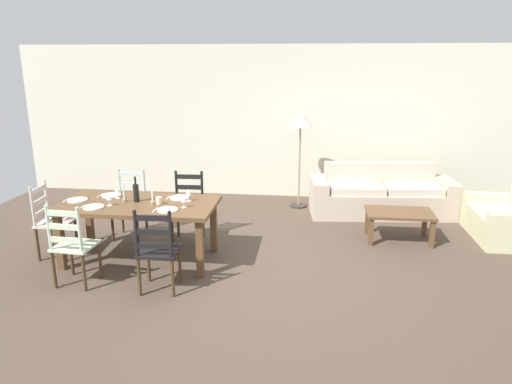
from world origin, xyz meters
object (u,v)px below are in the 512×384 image
(standing_lamp, at_px, (300,125))
(dining_chair_far_right, at_px, (188,207))
(wine_glass_far_left, at_px, (117,190))
(dining_chair_head_west, at_px, (51,220))
(dining_chair_near_left, at_px, (72,245))
(dining_chair_near_right, at_px, (157,250))
(wine_glass_near_left, at_px, (109,197))
(wine_bottle, at_px, (136,192))
(coffee_table, at_px, (399,216))
(armchair_upholstered, at_px, (509,222))
(dining_chair_far_left, at_px, (130,204))
(coffee_cup_primary, at_px, (159,201))
(dining_table, at_px, (139,210))
(wine_glass_near_right, at_px, (183,199))
(wine_glass_far_right, at_px, (188,193))
(couch, at_px, (381,196))

(standing_lamp, bearing_deg, dining_chair_far_right, -130.37)
(wine_glass_far_left, bearing_deg, dining_chair_head_west, -169.23)
(dining_chair_near_left, relative_size, dining_chair_near_right, 1.00)
(wine_glass_near_left, relative_size, wine_glass_far_left, 1.00)
(wine_bottle, height_order, coffee_table, wine_bottle)
(wine_glass_near_left, bearing_deg, dining_chair_head_west, 170.38)
(dining_chair_near_left, relative_size, armchair_upholstered, 0.82)
(dining_chair_near_right, distance_m, standing_lamp, 3.66)
(dining_chair_far_left, bearing_deg, wine_glass_far_left, -80.24)
(wine_glass_far_left, relative_size, coffee_cup_primary, 1.79)
(dining_chair_far_right, distance_m, coffee_table, 2.92)
(dining_chair_far_left, xyz_separation_m, coffee_cup_primary, (0.70, -0.80, 0.32))
(coffee_cup_primary, bearing_deg, dining_chair_far_left, 131.27)
(dining_chair_head_west, height_order, coffee_cup_primary, dining_chair_head_west)
(dining_table, bearing_deg, wine_glass_near_right, -11.07)
(wine_glass_far_left, bearing_deg, armchair_upholstered, 12.68)
(dining_table, bearing_deg, wine_glass_near_left, -153.42)
(dining_table, distance_m, dining_chair_near_left, 0.91)
(dining_table, xyz_separation_m, wine_glass_far_right, (0.59, 0.15, 0.20))
(wine_glass_far_left, xyz_separation_m, coffee_cup_primary, (0.60, -0.18, -0.07))
(armchair_upholstered, bearing_deg, dining_chair_head_west, -167.59)
(wine_bottle, height_order, couch, wine_bottle)
(wine_glass_near_right, relative_size, coffee_table, 0.18)
(dining_chair_head_west, distance_m, armchair_upholstered, 6.16)
(wine_glass_near_left, bearing_deg, wine_bottle, 37.18)
(couch, height_order, standing_lamp, standing_lamp)
(wine_bottle, xyz_separation_m, wine_glass_near_left, (-0.26, -0.20, -0.01))
(wine_glass_near_right, bearing_deg, wine_bottle, 165.32)
(standing_lamp, bearing_deg, coffee_cup_primary, -122.92)
(wine_bottle, xyz_separation_m, armchair_upholstered, (4.89, 1.27, -0.62))
(couch, bearing_deg, wine_glass_near_right, -137.48)
(dining_chair_near_left, xyz_separation_m, standing_lamp, (2.37, 3.22, 0.93))
(wine_glass_far_left, xyz_separation_m, couch, (3.56, 2.13, -0.57))
(wine_glass_far_left, distance_m, coffee_table, 3.79)
(dining_chair_near_left, height_order, armchair_upholstered, dining_chair_near_left)
(dining_chair_far_right, xyz_separation_m, wine_glass_far_left, (-0.74, -0.59, 0.38))
(wine_bottle, height_order, wine_glass_far_right, wine_bottle)
(armchair_upholstered, height_order, standing_lamp, standing_lamp)
(dining_chair_far_right, height_order, coffee_table, dining_chair_far_right)
(dining_table, distance_m, wine_glass_far_left, 0.41)
(dining_table, relative_size, wine_bottle, 6.01)
(dining_chair_near_left, height_order, standing_lamp, standing_lamp)
(wine_bottle, bearing_deg, standing_lamp, 51.57)
(wine_glass_far_left, height_order, armchair_upholstered, wine_glass_far_left)
(armchair_upholstered, xyz_separation_m, standing_lamp, (-2.97, 1.15, 1.16))
(dining_chair_far_right, height_order, dining_chair_head_west, same)
(armchair_upholstered, relative_size, standing_lamp, 0.71)
(dining_table, height_order, dining_chair_far_left, dining_chair_far_left)
(wine_glass_far_right, bearing_deg, dining_chair_far_right, 106.42)
(coffee_cup_primary, bearing_deg, dining_chair_near_left, -136.32)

